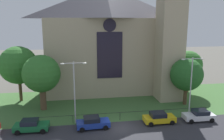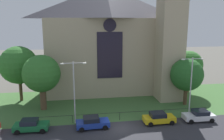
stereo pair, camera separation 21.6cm
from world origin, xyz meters
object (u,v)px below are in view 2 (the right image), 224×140
church_building (110,38)px  streetlamp_near (74,85)px  parked_car_green (31,125)px  parked_car_white (199,116)px  tree_right_near (187,75)px  parked_car_blue (92,123)px  streetlamp_far (191,80)px  parked_car_yellow (159,118)px  tree_left_far (19,65)px  tree_left_near (42,74)px  tree_right_far (189,65)px

church_building → streetlamp_near: 17.31m
parked_car_green → parked_car_white: size_ratio=1.01×
tree_right_near → parked_car_blue: tree_right_near is taller
streetlamp_far → tree_right_near: bearing=70.5°
parked_car_blue → parked_car_yellow: same height
tree_left_far → streetlamp_far: 27.65m
tree_right_near → streetlamp_near: (-17.85, -4.57, 0.32)m
tree_left_near → parked_car_blue: bearing=-47.2°
streetlamp_near → parked_car_green: (-5.43, -1.45, -4.59)m
tree_right_near → streetlamp_near: 18.43m
church_building → tree_right_far: (14.51, -4.12, -4.94)m
tree_right_far → parked_car_yellow: bearing=-129.2°
parked_car_blue → church_building: bearing=72.0°
tree_left_far → parked_car_blue: size_ratio=2.21×
tree_left_far → parked_car_yellow: bearing=-31.3°
tree_right_far → parked_car_yellow: tree_right_far is taller
church_building → tree_right_near: (10.99, -10.53, -5.26)m
tree_left_far → tree_right_near: 27.82m
tree_left_near → parked_car_blue: (7.07, -7.64, -4.91)m
church_building → streetlamp_far: (9.37, -15.10, -4.85)m
tree_right_near → parked_car_green: 24.42m
parked_car_yellow → parked_car_white: same height
tree_right_near → streetlamp_near: bearing=-165.6°
parked_car_blue → parked_car_yellow: size_ratio=1.01×
parked_car_green → streetlamp_far: bearing=6.5°
tree_left_far → streetlamp_near: (9.26, -10.67, -0.90)m
church_building → parked_car_green: (-12.29, -16.55, -9.53)m
tree_left_near → tree_right_near: 22.79m
church_building → parked_car_green: bearing=-126.6°
church_building → parked_car_yellow: bearing=-75.9°
tree_left_near → tree_right_far: 26.76m
parked_car_white → streetlamp_near: bearing=-4.5°
church_building → parked_car_blue: church_building is taller
tree_left_near → parked_car_green: 8.82m
tree_right_far → parked_car_white: bearing=-109.7°
streetlamp_near → parked_car_blue: streetlamp_near is taller
tree_right_near → parked_car_white: 7.69m
tree_left_far → parked_car_blue: 17.78m
parked_car_green → parked_car_blue: 7.62m
tree_left_far → tree_right_far: (30.63, 0.31, -0.90)m
tree_right_far → streetlamp_near: streetlamp_near is taller
streetlamp_far → parked_car_white: (0.58, -1.74, -4.68)m
streetlamp_far → parked_car_blue: 14.92m
streetlamp_near → tree_right_far: bearing=27.2°
tree_right_near → streetlamp_near: size_ratio=0.91×
parked_car_yellow → parked_car_white: bearing=-1.6°
parked_car_green → streetlamp_near: bearing=17.6°
streetlamp_near → tree_left_far: bearing=130.9°
parked_car_white → streetlamp_far: bearing=-70.3°
streetlamp_near → parked_car_white: bearing=-5.9°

